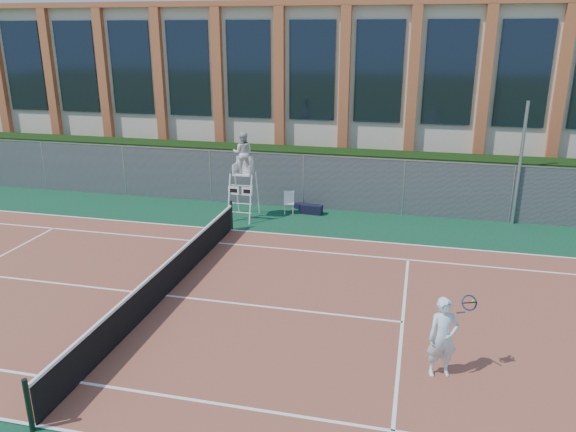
% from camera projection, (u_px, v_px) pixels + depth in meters
% --- Properties ---
extents(ground, '(120.00, 120.00, 0.00)m').
position_uv_depth(ground, '(166.00, 296.00, 15.41)').
color(ground, '#233814').
extents(apron, '(36.00, 20.00, 0.01)m').
position_uv_depth(apron, '(181.00, 281.00, 16.33)').
color(apron, '#0D3929').
rests_on(apron, ground).
extents(tennis_court, '(23.77, 10.97, 0.02)m').
position_uv_depth(tennis_court, '(166.00, 296.00, 15.40)').
color(tennis_court, brown).
rests_on(tennis_court, apron).
extents(tennis_net, '(0.10, 11.30, 1.10)m').
position_uv_depth(tennis_net, '(164.00, 279.00, 15.24)').
color(tennis_net, black).
rests_on(tennis_net, ground).
extents(fence, '(40.00, 0.06, 2.20)m').
position_uv_depth(fence, '(256.00, 179.00, 23.19)').
color(fence, '#595E60').
rests_on(fence, ground).
extents(hedge, '(40.00, 1.40, 2.20)m').
position_uv_depth(hedge, '(264.00, 172.00, 24.30)').
color(hedge, black).
rests_on(hedge, ground).
extents(building, '(45.00, 10.60, 8.22)m').
position_uv_depth(building, '(302.00, 84.00, 30.67)').
color(building, beige).
rests_on(building, ground).
extents(steel_pole, '(0.12, 0.12, 4.59)m').
position_uv_depth(steel_pole, '(520.00, 164.00, 20.50)').
color(steel_pole, '#9EA0A5').
rests_on(steel_pole, ground).
extents(umpire_chair, '(0.95, 1.46, 3.40)m').
position_uv_depth(umpire_chair, '(243.00, 155.00, 21.13)').
color(umpire_chair, white).
rests_on(umpire_chair, ground).
extents(plastic_chair, '(0.48, 0.48, 0.87)m').
position_uv_depth(plastic_chair, '(289.00, 200.00, 22.30)').
color(plastic_chair, silver).
rests_on(plastic_chair, apron).
extents(sports_bag_near, '(0.87, 0.40, 0.36)m').
position_uv_depth(sports_bag_near, '(312.00, 209.00, 22.27)').
color(sports_bag_near, black).
rests_on(sports_bag_near, apron).
extents(sports_bag_far, '(0.58, 0.50, 0.22)m').
position_uv_depth(sports_bag_far, '(300.00, 206.00, 22.89)').
color(sports_bag_far, black).
rests_on(sports_bag_far, apron).
extents(tennis_player, '(1.03, 0.75, 1.77)m').
position_uv_depth(tennis_player, '(443.00, 337.00, 11.61)').
color(tennis_player, silver).
rests_on(tennis_player, tennis_court).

